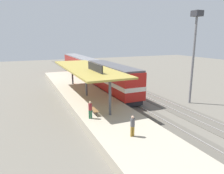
{
  "coord_description": "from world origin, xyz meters",
  "views": [
    {
      "loc": [
        -12.47,
        -26.46,
        8.45
      ],
      "look_at": [
        -1.38,
        -1.15,
        2.0
      ],
      "focal_mm": 33.78,
      "sensor_mm": 36.0,
      "label": 1
    }
  ],
  "objects_px": {
    "passenger_carriage_single": "(80,66)",
    "person_waiting": "(133,125)",
    "person_walking": "(90,109)",
    "light_mast": "(195,38)",
    "locomotive": "(112,79)",
    "platform_bench": "(94,110)"
  },
  "relations": [
    {
      "from": "platform_bench",
      "to": "person_walking",
      "type": "distance_m",
      "value": 1.33
    },
    {
      "from": "platform_bench",
      "to": "light_mast",
      "type": "height_order",
      "value": "light_mast"
    },
    {
      "from": "platform_bench",
      "to": "passenger_carriage_single",
      "type": "xyz_separation_m",
      "value": [
        6.0,
        27.23,
        0.97
      ]
    },
    {
      "from": "locomotive",
      "to": "passenger_carriage_single",
      "type": "distance_m",
      "value": 18.0
    },
    {
      "from": "platform_bench",
      "to": "locomotive",
      "type": "height_order",
      "value": "locomotive"
    },
    {
      "from": "passenger_carriage_single",
      "to": "light_mast",
      "type": "distance_m",
      "value": 27.84
    },
    {
      "from": "passenger_carriage_single",
      "to": "light_mast",
      "type": "bearing_deg",
      "value": -73.31
    },
    {
      "from": "platform_bench",
      "to": "locomotive",
      "type": "relative_size",
      "value": 0.12
    },
    {
      "from": "passenger_carriage_single",
      "to": "person_waiting",
      "type": "relative_size",
      "value": 11.7
    },
    {
      "from": "locomotive",
      "to": "person_waiting",
      "type": "bearing_deg",
      "value": -107.8
    },
    {
      "from": "platform_bench",
      "to": "person_walking",
      "type": "xyz_separation_m",
      "value": [
        -0.72,
        -0.99,
        0.51
      ]
    },
    {
      "from": "light_mast",
      "to": "person_walking",
      "type": "relative_size",
      "value": 6.84
    },
    {
      "from": "person_waiting",
      "to": "passenger_carriage_single",
      "type": "bearing_deg",
      "value": 81.65
    },
    {
      "from": "passenger_carriage_single",
      "to": "light_mast",
      "type": "xyz_separation_m",
      "value": [
        7.8,
        -26.02,
        6.08
      ]
    },
    {
      "from": "person_walking",
      "to": "light_mast",
      "type": "bearing_deg",
      "value": 8.64
    },
    {
      "from": "locomotive",
      "to": "platform_bench",
      "type": "bearing_deg",
      "value": -123.01
    },
    {
      "from": "light_mast",
      "to": "person_walking",
      "type": "bearing_deg",
      "value": -171.36
    },
    {
      "from": "locomotive",
      "to": "light_mast",
      "type": "distance_m",
      "value": 12.69
    },
    {
      "from": "locomotive",
      "to": "passenger_carriage_single",
      "type": "height_order",
      "value": "locomotive"
    },
    {
      "from": "person_waiting",
      "to": "person_walking",
      "type": "xyz_separation_m",
      "value": [
        -1.86,
        4.93,
        0.0
      ]
    },
    {
      "from": "person_walking",
      "to": "person_waiting",
      "type": "bearing_deg",
      "value": -69.35
    },
    {
      "from": "passenger_carriage_single",
      "to": "person_walking",
      "type": "xyz_separation_m",
      "value": [
        -6.72,
        -28.23,
        -0.46
      ]
    }
  ]
}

